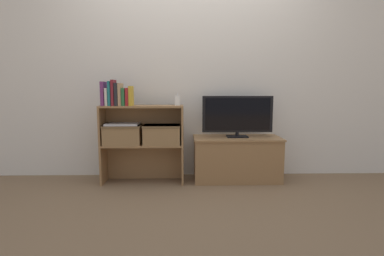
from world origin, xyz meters
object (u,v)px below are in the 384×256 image
(book_plum, at_px, (104,94))
(tv_stand, at_px, (237,158))
(baby_monitor, at_px, (177,101))
(book_ivory, at_px, (107,97))
(storage_basket_left, at_px, (123,134))
(tv, at_px, (237,115))
(book_forest, at_px, (124,97))
(laptop, at_px, (123,124))
(book_charcoal, at_px, (117,94))
(book_tan, at_px, (121,94))
(book_mustard, at_px, (131,96))
(book_maroon, at_px, (114,93))
(book_crimson, at_px, (128,97))
(storage_basket_right, at_px, (162,133))
(book_teal, at_px, (110,94))

(book_plum, bearing_deg, tv_stand, 4.08)
(book_plum, height_order, baby_monitor, book_plum)
(book_ivory, relative_size, storage_basket_left, 0.46)
(tv, distance_m, baby_monitor, 0.65)
(tv, bearing_deg, book_ivory, -175.88)
(book_forest, bearing_deg, laptop, 142.35)
(tv, bearing_deg, book_charcoal, -175.55)
(book_forest, bearing_deg, storage_basket_left, 142.35)
(book_plum, bearing_deg, book_tan, 0.00)
(book_plum, distance_m, book_tan, 0.17)
(tv_stand, relative_size, book_mustard, 4.71)
(tv, bearing_deg, tv_stand, 90.00)
(book_maroon, height_order, book_crimson, book_maroon)
(tv, distance_m, book_tan, 1.22)
(book_tan, relative_size, storage_basket_left, 0.59)
(tv_stand, xyz_separation_m, book_mustard, (-1.10, -0.10, 0.67))
(baby_monitor, height_order, storage_basket_right, baby_monitor)
(book_ivory, bearing_deg, tv_stand, 4.18)
(book_charcoal, xyz_separation_m, laptop, (0.04, 0.02, -0.30))
(book_maroon, distance_m, storage_basket_left, 0.43)
(tv, height_order, book_maroon, book_maroon)
(book_tan, distance_m, storage_basket_right, 0.57)
(tv, height_order, book_charcoal, book_charcoal)
(book_plum, height_order, book_tan, book_plum)
(book_teal, relative_size, laptop, 0.74)
(tv, bearing_deg, book_forest, -175.29)
(tv_stand, bearing_deg, laptop, -176.35)
(book_charcoal, bearing_deg, book_forest, 0.00)
(book_ivory, xyz_separation_m, book_mustard, (0.24, 0.00, 0.01))
(book_tan, relative_size, baby_monitor, 1.76)
(book_teal, relative_size, storage_basket_right, 0.64)
(book_teal, relative_size, storage_basket_left, 0.64)
(laptop, bearing_deg, book_maroon, -163.98)
(book_charcoal, height_order, laptop, book_charcoal)
(baby_monitor, bearing_deg, book_tan, -176.34)
(book_teal, distance_m, book_crimson, 0.17)
(book_ivory, height_order, storage_basket_right, book_ivory)
(tv, xyz_separation_m, book_tan, (-1.20, -0.10, 0.22))
(book_mustard, bearing_deg, book_plum, 180.00)
(book_charcoal, height_order, storage_basket_left, book_charcoal)
(book_crimson, bearing_deg, baby_monitor, 4.16)
(book_ivory, bearing_deg, tv, 4.12)
(book_mustard, bearing_deg, book_charcoal, 180.00)
(book_maroon, bearing_deg, storage_basket_left, 16.02)
(tv, relative_size, storage_basket_right, 1.95)
(storage_basket_right, bearing_deg, book_mustard, -175.97)
(baby_monitor, height_order, laptop, baby_monitor)
(storage_basket_left, height_order, storage_basket_right, same)
(tv_stand, height_order, storage_basket_right, storage_basket_right)
(book_charcoal, relative_size, book_crimson, 1.28)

